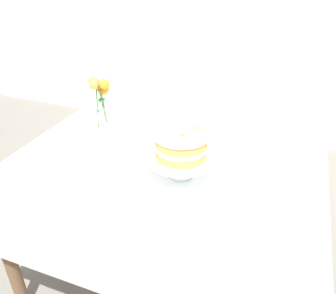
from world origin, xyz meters
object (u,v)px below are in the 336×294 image
dining_table (158,187)px  layer_cake (181,144)px  cake_stand (181,159)px  teacup (271,211)px  flower_vase (101,115)px

dining_table → layer_cake: (0.11, -0.00, 0.25)m
dining_table → cake_stand: 0.20m
cake_stand → layer_cake: layer_cake is taller
cake_stand → layer_cake: (0.00, 0.00, 0.08)m
layer_cake → teacup: bearing=-18.5°
cake_stand → dining_table: bearing=179.0°
flower_vase → teacup: (0.83, -0.24, -0.14)m
dining_table → teacup: (0.49, -0.13, 0.12)m
dining_table → cake_stand: cake_stand is taller
teacup → dining_table: bearing=165.1°
dining_table → layer_cake: size_ratio=6.24×
layer_cake → flower_vase: size_ratio=0.64×
dining_table → flower_vase: bearing=161.8°
flower_vase → dining_table: bearing=-18.2°
dining_table → cake_stand: (0.11, -0.00, 0.17)m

